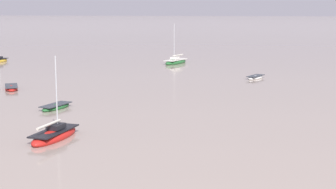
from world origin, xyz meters
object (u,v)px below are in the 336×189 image
object	(u,v)px
sailboat_moored_0	(176,62)
rowboat_moored_5	(56,107)
rowboat_moored_2	(11,88)
sailboat_moored_2	(54,135)
rowboat_moored_3	(256,77)

from	to	relation	value
sailboat_moored_0	rowboat_moored_5	world-z (taller)	sailboat_moored_0
rowboat_moored_2	sailboat_moored_2	size ratio (longest dim) A/B	0.68
sailboat_moored_0	rowboat_moored_5	distance (m)	37.62
rowboat_moored_2	rowboat_moored_3	bearing A→B (deg)	-89.72
rowboat_moored_5	sailboat_moored_2	world-z (taller)	sailboat_moored_2
rowboat_moored_5	sailboat_moored_2	size ratio (longest dim) A/B	0.65
rowboat_moored_5	sailboat_moored_2	distance (m)	10.72
rowboat_moored_3	rowboat_moored_2	bearing A→B (deg)	140.98
sailboat_moored_2	rowboat_moored_2	bearing A→B (deg)	40.83
sailboat_moored_0	rowboat_moored_5	bearing A→B (deg)	12.50
rowboat_moored_2	rowboat_moored_3	xyz separation A→B (m)	(25.86, 11.55, -0.02)
sailboat_moored_0	rowboat_moored_5	size ratio (longest dim) A/B	1.68
rowboat_moored_2	rowboat_moored_5	bearing A→B (deg)	-164.51
sailboat_moored_0	rowboat_moored_2	distance (m)	30.84
rowboat_moored_5	sailboat_moored_2	bearing A→B (deg)	-144.93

